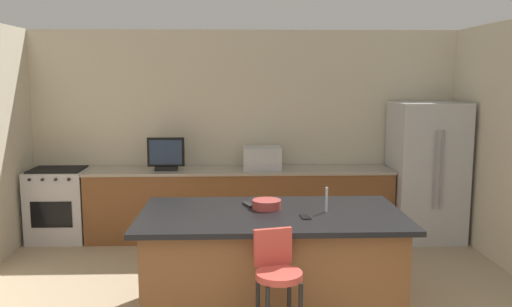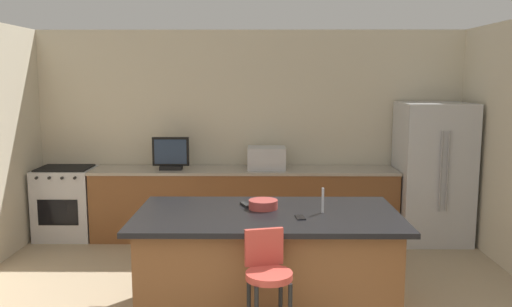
% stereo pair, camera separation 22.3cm
% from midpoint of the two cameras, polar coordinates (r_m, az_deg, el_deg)
% --- Properties ---
extents(wall_back, '(6.09, 0.12, 2.68)m').
position_cam_midpoint_polar(wall_back, '(7.09, 0.29, 2.31)').
color(wall_back, beige).
rests_on(wall_back, ground_plane).
extents(counter_back, '(3.88, 0.62, 0.91)m').
position_cam_midpoint_polar(counter_back, '(6.87, -0.31, -5.38)').
color(counter_back, brown).
rests_on(counter_back, ground_plane).
extents(kitchen_island, '(2.28, 1.23, 0.91)m').
position_cam_midpoint_polar(kitchen_island, '(4.75, 2.59, -11.59)').
color(kitchen_island, black).
rests_on(kitchen_island, ground_plane).
extents(refrigerator, '(0.86, 0.82, 1.76)m').
position_cam_midpoint_polar(refrigerator, '(7.08, 19.31, -1.94)').
color(refrigerator, '#B7BABF').
rests_on(refrigerator, ground_plane).
extents(range_oven, '(0.71, 0.63, 0.93)m').
position_cam_midpoint_polar(range_oven, '(7.27, -18.89, -5.02)').
color(range_oven, '#B7BABF').
rests_on(range_oven, ground_plane).
extents(microwave, '(0.48, 0.36, 0.28)m').
position_cam_midpoint_polar(microwave, '(6.76, 2.08, -0.49)').
color(microwave, '#B7BABF').
rests_on(microwave, counter_back).
extents(tv_monitor, '(0.46, 0.16, 0.41)m').
position_cam_midpoint_polar(tv_monitor, '(6.77, -8.22, -0.12)').
color(tv_monitor, black).
rests_on(tv_monitor, counter_back).
extents(sink_faucet_back, '(0.02, 0.02, 0.24)m').
position_cam_midpoint_polar(sink_faucet_back, '(6.85, 0.77, -0.54)').
color(sink_faucet_back, '#B2B2B7').
rests_on(sink_faucet_back, counter_back).
extents(sink_faucet_island, '(0.02, 0.02, 0.22)m').
position_cam_midpoint_polar(sink_faucet_island, '(4.63, 8.57, -5.01)').
color(sink_faucet_island, '#B2B2B7').
rests_on(sink_faucet_island, kitchen_island).
extents(bar_stool_center, '(0.35, 0.37, 0.97)m').
position_cam_midpoint_polar(bar_stool_center, '(3.96, 2.94, -13.94)').
color(bar_stool_center, '#B23D33').
rests_on(bar_stool_center, ground_plane).
extents(fruit_bowl, '(0.26, 0.26, 0.08)m').
position_cam_midpoint_polar(fruit_bowl, '(4.74, 2.14, -5.49)').
color(fruit_bowl, '#993833').
rests_on(fruit_bowl, kitchen_island).
extents(cell_phone, '(0.09, 0.16, 0.01)m').
position_cam_midpoint_polar(cell_phone, '(4.47, 6.21, -6.85)').
color(cell_phone, black).
rests_on(cell_phone, kitchen_island).
extents(tv_remote, '(0.10, 0.17, 0.02)m').
position_cam_midpoint_polar(tv_remote, '(4.85, 0.15, -5.53)').
color(tv_remote, black).
rests_on(tv_remote, kitchen_island).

